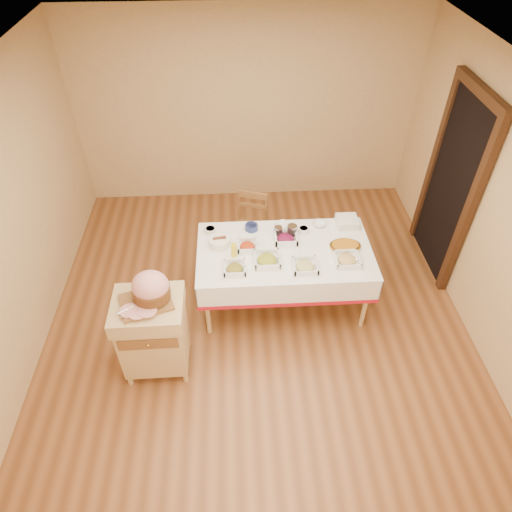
{
  "coord_description": "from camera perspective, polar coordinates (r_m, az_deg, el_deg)",
  "views": [
    {
      "loc": [
        -0.2,
        -3.24,
        3.88
      ],
      "look_at": [
        -0.0,
        0.2,
        0.78
      ],
      "focal_mm": 32.0,
      "sensor_mm": 36.0,
      "label": 1
    }
  ],
  "objects": [
    {
      "name": "doorway",
      "position": [
        5.53,
        23.3,
        8.29
      ],
      "size": [
        0.09,
        1.1,
        2.2
      ],
      "color": "black",
      "rests_on": "ground"
    },
    {
      "name": "serving_dish_e",
      "position": [
        4.74,
        -1.09,
        1.26
      ],
      "size": [
        0.21,
        0.2,
        0.1
      ],
      "color": "white",
      "rests_on": "dining_table"
    },
    {
      "name": "small_bowl_mid",
      "position": [
        4.98,
        -0.58,
        3.66
      ],
      "size": [
        0.14,
        0.14,
        0.06
      ],
      "color": "navy",
      "rests_on": "dining_table"
    },
    {
      "name": "bowl_small_imported",
      "position": [
        5.08,
        7.88,
        3.98
      ],
      "size": [
        0.19,
        0.19,
        0.04
      ],
      "primitive_type": "imported",
      "rotation": [
        0.0,
        0.0,
        0.4
      ],
      "color": "white",
      "rests_on": "dining_table"
    },
    {
      "name": "preserve_jar_right",
      "position": [
        4.89,
        4.52,
        3.09
      ],
      "size": [
        0.11,
        0.11,
        0.14
      ],
      "color": "silver",
      "rests_on": "dining_table"
    },
    {
      "name": "small_bowl_left",
      "position": [
        4.96,
        -5.73,
        3.24
      ],
      "size": [
        0.12,
        0.12,
        0.06
      ],
      "color": "white",
      "rests_on": "dining_table"
    },
    {
      "name": "dining_chair",
      "position": [
        5.52,
        -0.77,
        3.6
      ],
      "size": [
        0.49,
        0.48,
        0.88
      ],
      "color": "brown",
      "rests_on": "ground"
    },
    {
      "name": "mustard_bottle",
      "position": [
        4.62,
        -2.78,
        0.8
      ],
      "size": [
        0.06,
        0.06,
        0.18
      ],
      "color": "yellow",
      "rests_on": "dining_table"
    },
    {
      "name": "serving_dish_f",
      "position": [
        4.84,
        3.73,
        2.25
      ],
      "size": [
        0.25,
        0.24,
        0.11
      ],
      "color": "white",
      "rests_on": "dining_table"
    },
    {
      "name": "preserve_jar_left",
      "position": [
        4.89,
        2.79,
        3.06
      ],
      "size": [
        0.09,
        0.09,
        0.11
      ],
      "color": "silver",
      "rests_on": "dining_table"
    },
    {
      "name": "dining_table",
      "position": [
        4.85,
        3.51,
        -0.67
      ],
      "size": [
        1.82,
        1.02,
        0.76
      ],
      "color": "tan",
      "rests_on": "ground"
    },
    {
      "name": "butcher_cart",
      "position": [
        4.42,
        -12.74,
        -9.15
      ],
      "size": [
        0.64,
        0.54,
        0.9
      ],
      "color": "tan",
      "rests_on": "ground"
    },
    {
      "name": "bread_basket",
      "position": [
        4.79,
        -4.56,
        1.79
      ],
      "size": [
        0.23,
        0.23,
        0.1
      ],
      "color": "white",
      "rests_on": "dining_table"
    },
    {
      "name": "brass_platter",
      "position": [
        4.85,
        11.08,
        1.26
      ],
      "size": [
        0.33,
        0.24,
        0.04
      ],
      "color": "gold",
      "rests_on": "dining_table"
    },
    {
      "name": "small_bowl_right",
      "position": [
        4.97,
        5.97,
        3.28
      ],
      "size": [
        0.11,
        0.11,
        0.06
      ],
      "color": "white",
      "rests_on": "dining_table"
    },
    {
      "name": "plate_stack",
      "position": [
        5.14,
        11.3,
        4.24
      ],
      "size": [
        0.23,
        0.23,
        0.08
      ],
      "color": "white",
      "rests_on": "dining_table"
    },
    {
      "name": "serving_dish_b",
      "position": [
        4.57,
        1.4,
        -0.48
      ],
      "size": [
        0.26,
        0.26,
        0.11
      ],
      "color": "white",
      "rests_on": "dining_table"
    },
    {
      "name": "room_shell",
      "position": [
        4.15,
        0.21,
        3.5
      ],
      "size": [
        5.0,
        5.0,
        5.0
      ],
      "color": "brown",
      "rests_on": "ground"
    },
    {
      "name": "ham_on_board",
      "position": [
        4.06,
        -13.12,
        -4.12
      ],
      "size": [
        0.46,
        0.44,
        0.3
      ],
      "color": "brown",
      "rests_on": "butcher_cart"
    },
    {
      "name": "serving_dish_c",
      "position": [
        4.53,
        6.16,
        -1.28
      ],
      "size": [
        0.24,
        0.24,
        0.1
      ],
      "color": "white",
      "rests_on": "dining_table"
    },
    {
      "name": "serving_dish_a",
      "position": [
        4.49,
        -2.68,
        -1.56
      ],
      "size": [
        0.22,
        0.22,
        0.1
      ],
      "color": "white",
      "rests_on": "dining_table"
    },
    {
      "name": "bowl_white_imported",
      "position": [
        5.04,
        3.24,
        3.88
      ],
      "size": [
        0.2,
        0.2,
        0.04
      ],
      "primitive_type": "imported",
      "rotation": [
        0.0,
        0.0,
        0.41
      ],
      "color": "white",
      "rests_on": "dining_table"
    },
    {
      "name": "serving_dish_d",
      "position": [
        4.67,
        11.33,
        -0.45
      ],
      "size": [
        0.25,
        0.25,
        0.09
      ],
      "color": "white",
      "rests_on": "dining_table"
    }
  ]
}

